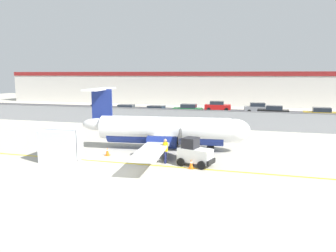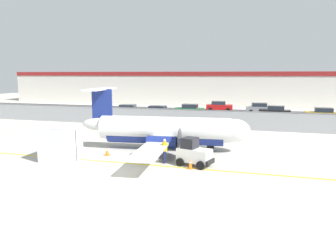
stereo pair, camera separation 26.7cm
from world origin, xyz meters
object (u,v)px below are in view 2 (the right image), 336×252
at_px(parked_car_5, 260,108).
at_px(parked_car_6, 275,111).
at_px(traffic_cone_near_left, 163,142).
at_px(ground_crew_worker, 165,149).
at_px(commuter_airplane, 167,130).
at_px(traffic_cone_far_left, 107,151).
at_px(parked_car_7, 322,114).
at_px(parked_car_4, 219,106).
at_px(baggage_tug, 194,153).
at_px(parked_car_2, 158,111).
at_px(parked_car_1, 129,110).
at_px(parked_car_3, 189,109).
at_px(parked_car_0, 102,110).
at_px(traffic_cone_near_right, 190,164).
at_px(cargo_container, 61,145).

distance_m(parked_car_5, parked_car_6, 4.65).
bearing_deg(traffic_cone_near_left, parked_car_6, 65.47).
xyz_separation_m(ground_crew_worker, traffic_cone_near_left, (-1.74, 5.43, -0.64)).
relative_size(commuter_airplane, parked_car_5, 3.70).
xyz_separation_m(commuter_airplane, traffic_cone_far_left, (-3.86, -2.96, -1.29)).
height_order(traffic_cone_far_left, parked_car_7, parked_car_7).
xyz_separation_m(traffic_cone_near_left, parked_car_4, (1.28, 26.97, 0.58)).
xyz_separation_m(baggage_tug, parked_car_5, (3.89, 31.07, 0.04)).
height_order(traffic_cone_far_left, parked_car_2, parked_car_2).
bearing_deg(parked_car_2, parked_car_6, 19.81).
distance_m(traffic_cone_near_left, parked_car_1, 20.40).
relative_size(traffic_cone_near_left, parked_car_4, 0.15).
distance_m(baggage_tug, parked_car_5, 31.31).
height_order(parked_car_2, parked_car_6, same).
xyz_separation_m(parked_car_3, parked_car_5, (9.96, 4.95, 0.00)).
xyz_separation_m(baggage_tug, parked_car_3, (-6.07, 26.11, 0.04)).
distance_m(parked_car_0, parked_car_3, 12.76).
bearing_deg(parked_car_4, traffic_cone_near_right, -91.19).
height_order(parked_car_3, parked_car_4, same).
bearing_deg(parked_car_6, ground_crew_worker, 76.16).
bearing_deg(parked_car_1, parked_car_4, 33.55).
height_order(baggage_tug, cargo_container, cargo_container).
relative_size(parked_car_0, parked_car_7, 1.02).
relative_size(traffic_cone_far_left, parked_car_4, 0.15).
xyz_separation_m(commuter_airplane, parked_car_2, (-6.73, 18.57, -0.71)).
xyz_separation_m(ground_crew_worker, parked_car_2, (-7.63, 22.37, -0.06)).
bearing_deg(parked_car_7, parked_car_5, -31.04).
distance_m(commuter_airplane, parked_car_2, 19.76).
bearing_deg(baggage_tug, cargo_container, -156.78).
xyz_separation_m(parked_car_4, parked_car_7, (14.38, -6.71, 0.00)).
bearing_deg(traffic_cone_near_right, parked_car_4, 94.19).
relative_size(traffic_cone_near_right, parked_car_6, 0.15).
height_order(parked_car_5, parked_car_6, same).
bearing_deg(parked_car_3, parked_car_5, -155.11).
height_order(parked_car_6, parked_car_7, same).
bearing_deg(traffic_cone_far_left, cargo_container, -138.69).
relative_size(traffic_cone_near_left, parked_car_3, 0.15).
relative_size(commuter_airplane, parked_car_0, 3.68).
bearing_deg(parked_car_4, parked_car_0, -151.80).
bearing_deg(commuter_airplane, parked_car_5, 70.06).
height_order(parked_car_1, parked_car_3, same).
distance_m(commuter_airplane, cargo_container, 8.19).
relative_size(ground_crew_worker, parked_car_2, 0.39).
bearing_deg(parked_car_5, parked_car_2, -153.09).
bearing_deg(traffic_cone_near_left, parked_car_3, 96.34).
relative_size(traffic_cone_near_left, parked_car_1, 0.15).
xyz_separation_m(ground_crew_worker, parked_car_1, (-12.34, 22.85, -0.06)).
height_order(traffic_cone_near_right, traffic_cone_far_left, same).
relative_size(ground_crew_worker, traffic_cone_near_left, 2.66).
height_order(parked_car_1, parked_car_4, same).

